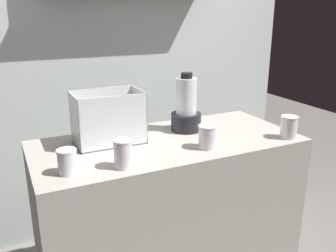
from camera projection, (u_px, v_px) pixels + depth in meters
name	position (u px, v px, depth m)	size (l,w,h in m)	color
counter	(168.00, 215.00, 2.04)	(1.40, 0.64, 0.90)	#9E998E
back_wall_unit	(119.00, 55.00, 2.45)	(2.60, 0.24, 2.50)	silver
carrot_display_bin	(108.00, 127.00, 1.85)	(0.34, 0.22, 0.27)	white
blender_pitcher	(186.00, 109.00, 2.03)	(0.17, 0.17, 0.33)	black
juice_cup_carrot_far_left	(67.00, 163.00, 1.50)	(0.08, 0.08, 0.11)	white
juice_cup_beet_left	(123.00, 156.00, 1.56)	(0.08, 0.08, 0.13)	white
juice_cup_beet_middle	(207.00, 138.00, 1.78)	(0.09, 0.09, 0.12)	white
juice_cup_mango_right	(289.00, 128.00, 1.92)	(0.09, 0.09, 0.12)	white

